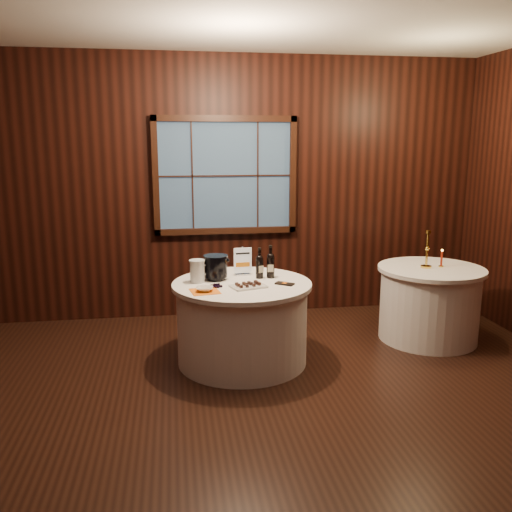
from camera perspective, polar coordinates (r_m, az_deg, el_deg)
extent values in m
plane|color=black|center=(4.32, 0.32, -16.13)|extent=(6.00, 6.00, 0.00)
cube|color=black|center=(6.31, -3.27, 7.10)|extent=(6.00, 0.02, 3.00)
cube|color=#385375|center=(6.27, -3.26, 8.44)|extent=(1.50, 0.01, 1.20)
cylinder|color=white|center=(5.08, -1.47, -7.21)|extent=(1.20, 1.20, 0.73)
cylinder|color=white|center=(4.97, -1.49, -3.02)|extent=(1.28, 1.28, 0.04)
cylinder|color=white|center=(5.93, 17.75, -4.96)|extent=(1.00, 1.00, 0.73)
cylinder|color=white|center=(5.84, 17.99, -1.34)|extent=(1.08, 1.08, 0.04)
cube|color=silver|center=(5.24, -1.42, -1.93)|extent=(0.15, 0.09, 0.01)
cube|color=silver|center=(5.20, -1.43, -0.44)|extent=(0.02, 0.02, 0.26)
cube|color=white|center=(5.19, -1.42, -0.46)|extent=(0.17, 0.02, 0.25)
cylinder|color=black|center=(5.09, 0.37, -1.32)|extent=(0.07, 0.07, 0.19)
sphere|color=black|center=(5.07, 0.37, -0.29)|extent=(0.07, 0.07, 0.07)
cylinder|color=black|center=(5.06, 0.37, 0.28)|extent=(0.03, 0.03, 0.08)
cylinder|color=black|center=(5.05, 0.37, 0.75)|extent=(0.03, 0.03, 0.02)
cube|color=beige|center=(5.06, 0.43, -1.41)|extent=(0.05, 0.02, 0.07)
cylinder|color=black|center=(5.11, 1.54, -1.21)|extent=(0.07, 0.07, 0.20)
sphere|color=black|center=(5.09, 1.55, -0.11)|extent=(0.07, 0.07, 0.07)
cylinder|color=black|center=(5.08, 1.55, 0.49)|extent=(0.03, 0.03, 0.09)
cylinder|color=black|center=(5.07, 1.55, 0.99)|extent=(0.03, 0.03, 0.02)
cube|color=beige|center=(5.08, 1.62, -1.30)|extent=(0.05, 0.01, 0.07)
cylinder|color=black|center=(5.07, -4.24, -2.34)|extent=(0.16, 0.16, 0.03)
cylinder|color=black|center=(5.05, -4.26, -1.17)|extent=(0.21, 0.21, 0.18)
cylinder|color=black|center=(5.03, -4.28, -0.04)|extent=(0.23, 0.23, 0.02)
cube|color=silver|center=(4.80, -0.82, -3.21)|extent=(0.34, 0.28, 0.02)
cube|color=black|center=(4.90, 3.04, -2.93)|extent=(0.18, 0.16, 0.01)
cylinder|color=#392B14|center=(4.80, -4.91, -3.13)|extent=(0.06, 0.01, 0.03)
cylinder|color=silver|center=(4.98, -6.20, -1.65)|extent=(0.13, 0.13, 0.20)
cylinder|color=silver|center=(4.95, -6.23, -0.48)|extent=(0.15, 0.15, 0.01)
torus|color=silver|center=(4.98, -5.40, -1.52)|extent=(0.10, 0.04, 0.10)
cube|color=orange|center=(4.69, -5.41, -3.72)|extent=(0.27, 0.27, 0.00)
imported|color=silver|center=(4.68, -5.42, -3.48)|extent=(0.17, 0.17, 0.04)
cylinder|color=gold|center=(5.81, 17.46, -1.07)|extent=(0.11, 0.11, 0.02)
cylinder|color=gold|center=(5.77, 17.57, 0.66)|extent=(0.02, 0.02, 0.34)
cylinder|color=gold|center=(5.74, 17.68, 2.45)|extent=(0.06, 0.06, 0.03)
cylinder|color=gold|center=(5.88, 18.90, -1.04)|extent=(0.05, 0.05, 0.01)
cylinder|color=#A0200C|center=(5.87, 18.95, -0.26)|extent=(0.02, 0.02, 0.15)
sphere|color=#FFB23F|center=(5.85, 19.01, 0.58)|extent=(0.02, 0.02, 0.02)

